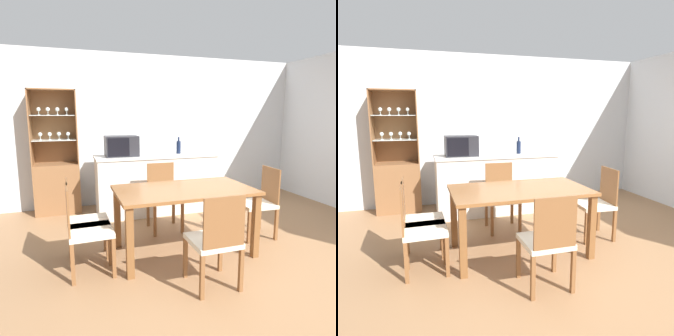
{
  "view_description": "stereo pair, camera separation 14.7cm",
  "coord_description": "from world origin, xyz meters",
  "views": [
    {
      "loc": [
        -1.65,
        -2.53,
        1.55
      ],
      "look_at": [
        -0.4,
        1.19,
        0.84
      ],
      "focal_mm": 32.0,
      "sensor_mm": 36.0,
      "label": 1
    },
    {
      "loc": [
        -1.51,
        -2.58,
        1.55
      ],
      "look_at": [
        -0.4,
        1.19,
        0.84
      ],
      "focal_mm": 32.0,
      "sensor_mm": 36.0,
      "label": 2
    }
  ],
  "objects": [
    {
      "name": "dining_chair_head_far",
      "position": [
        -0.46,
        1.2,
        0.45
      ],
      "size": [
        0.42,
        0.42,
        0.89
      ],
      "rotation": [
        0.0,
        0.0,
        3.12
      ],
      "color": "beige",
      "rests_on": "ground_plane"
    },
    {
      "name": "wall_back",
      "position": [
        0.0,
        2.63,
        1.27
      ],
      "size": [
        6.8,
        0.06,
        2.55
      ],
      "color": "silver",
      "rests_on": "ground_plane"
    },
    {
      "name": "dining_chair_head_near",
      "position": [
        -0.46,
        -0.3,
        0.45
      ],
      "size": [
        0.42,
        0.42,
        0.89
      ],
      "rotation": [
        0.0,
        0.0,
        0.0
      ],
      "color": "beige",
      "rests_on": "ground_plane"
    },
    {
      "name": "microwave",
      "position": [
        -0.89,
        1.96,
        1.08
      ],
      "size": [
        0.49,
        0.33,
        0.31
      ],
      "color": "#232328",
      "rests_on": "kitchen_counter"
    },
    {
      "name": "dining_chair_side_right_far",
      "position": [
        0.61,
        0.58,
        0.45
      ],
      "size": [
        0.44,
        0.44,
        0.89
      ],
      "rotation": [
        0.0,
        0.0,
        1.51
      ],
      "color": "beige",
      "rests_on": "ground_plane"
    },
    {
      "name": "dining_chair_side_left_near",
      "position": [
        -1.54,
        0.32,
        0.45
      ],
      "size": [
        0.43,
        0.43,
        0.89
      ],
      "rotation": [
        0.0,
        0.0,
        -1.54
      ],
      "color": "beige",
      "rests_on": "ground_plane"
    },
    {
      "name": "ground_plane",
      "position": [
        0.0,
        0.0,
        0.0
      ],
      "size": [
        18.0,
        18.0,
        0.0
      ],
      "primitive_type": "plane",
      "color": "#936B47"
    },
    {
      "name": "kitchen_counter",
      "position": [
        -0.35,
        1.93,
        0.46
      ],
      "size": [
        1.9,
        0.58,
        0.92
      ],
      "color": "silver",
      "rests_on": "ground_plane"
    },
    {
      "name": "dining_chair_side_left_far",
      "position": [
        -1.54,
        0.58,
        0.45
      ],
      "size": [
        0.42,
        0.42,
        0.89
      ],
      "rotation": [
        0.0,
        0.0,
        -1.55
      ],
      "color": "beige",
      "rests_on": "ground_plane"
    },
    {
      "name": "dining_table",
      "position": [
        -0.46,
        0.45,
        0.63
      ],
      "size": [
        1.5,
        0.85,
        0.74
      ],
      "color": "brown",
      "rests_on": "ground_plane"
    },
    {
      "name": "display_cabinet",
      "position": [
        -1.84,
        2.41,
        0.56
      ],
      "size": [
        0.68,
        0.4,
        1.92
      ],
      "color": "brown",
      "rests_on": "ground_plane"
    },
    {
      "name": "wine_bottle",
      "position": [
        0.04,
        1.98,
        1.03
      ],
      "size": [
        0.07,
        0.07,
        0.27
      ],
      "color": "#141E38",
      "rests_on": "kitchen_counter"
    }
  ]
}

